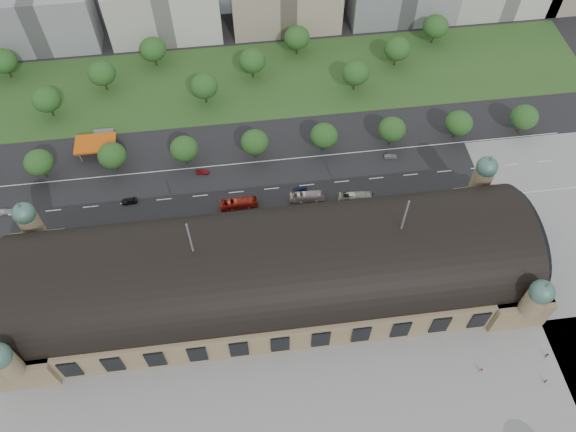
{
  "coord_description": "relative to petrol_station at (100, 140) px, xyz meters",
  "views": [
    {
      "loc": [
        -5.47,
        -79.53,
        148.17
      ],
      "look_at": [
        6.76,
        16.07,
        14.0
      ],
      "focal_mm": 35.0,
      "sensor_mm": 36.0,
      "label": 1
    }
  ],
  "objects": [
    {
      "name": "ground",
      "position": [
        53.91,
        -65.28,
        -2.95
      ],
      "size": [
        900.0,
        900.0,
        0.0
      ],
      "primitive_type": "plane",
      "color": "black",
      "rests_on": "ground"
    },
    {
      "name": "station",
      "position": [
        53.91,
        -65.28,
        7.33
      ],
      "size": [
        150.0,
        48.4,
        44.3
      ],
      "color": "#908059",
      "rests_on": "ground"
    },
    {
      "name": "road_slab",
      "position": [
        33.91,
        -27.28,
        -2.95
      ],
      "size": [
        260.0,
        26.0,
        0.1
      ],
      "primitive_type": "cube",
      "color": "black",
      "rests_on": "ground"
    },
    {
      "name": "grass_belt",
      "position": [
        38.91,
        27.72,
        -2.95
      ],
      "size": [
        300.0,
        45.0,
        0.1
      ],
      "primitive_type": "cube",
      "color": "#2A5020",
      "rests_on": "ground"
    },
    {
      "name": "petrol_station",
      "position": [
        0.0,
        0.0,
        0.0
      ],
      "size": [
        14.0,
        13.0,
        5.05
      ],
      "color": "#C74F0B",
      "rests_on": "ground"
    },
    {
      "name": "office_2",
      "position": [
        -26.09,
        67.72,
        9.05
      ],
      "size": [
        45.0,
        32.0,
        24.0
      ],
      "primitive_type": "cube",
      "color": "gray",
      "rests_on": "ground"
    },
    {
      "name": "office_3",
      "position": [
        23.91,
        67.72,
        9.05
      ],
      "size": [
        45.0,
        32.0,
        24.0
      ],
      "primitive_type": "cube",
      "color": "silver",
      "rests_on": "ground"
    },
    {
      "name": "tree_row_2",
      "position": [
        -18.09,
        -12.28,
        4.48
      ],
      "size": [
        9.6,
        9.6,
        11.52
      ],
      "color": "#2D2116",
      "rests_on": "ground"
    },
    {
      "name": "tree_row_3",
      "position": [
        5.91,
        -12.28,
        4.48
      ],
      "size": [
        9.6,
        9.6,
        11.52
      ],
      "color": "#2D2116",
      "rests_on": "ground"
    },
    {
      "name": "tree_row_4",
      "position": [
        29.91,
        -12.28,
        4.48
      ],
      "size": [
        9.6,
        9.6,
        11.52
      ],
      "color": "#2D2116",
      "rests_on": "ground"
    },
    {
      "name": "tree_row_5",
      "position": [
        53.91,
        -12.28,
        4.48
      ],
      "size": [
        9.6,
        9.6,
        11.52
      ],
      "color": "#2D2116",
      "rests_on": "ground"
    },
    {
      "name": "tree_row_6",
      "position": [
        77.91,
        -12.28,
        4.48
      ],
      "size": [
        9.6,
        9.6,
        11.52
      ],
      "color": "#2D2116",
      "rests_on": "ground"
    },
    {
      "name": "tree_row_7",
      "position": [
        101.91,
        -12.28,
        4.48
      ],
      "size": [
        9.6,
        9.6,
        11.52
      ],
      "color": "#2D2116",
      "rests_on": "ground"
    },
    {
      "name": "tree_row_8",
      "position": [
        125.91,
        -12.28,
        4.48
      ],
      "size": [
        9.6,
        9.6,
        11.52
      ],
      "color": "#2D2116",
      "rests_on": "ground"
    },
    {
      "name": "tree_row_9",
      "position": [
        149.91,
        -12.28,
        4.48
      ],
      "size": [
        9.6,
        9.6,
        11.52
      ],
      "color": "#2D2116",
      "rests_on": "ground"
    },
    {
      "name": "tree_belt_2",
      "position": [
        -38.09,
        41.72,
        5.1
      ],
      "size": [
        10.4,
        10.4,
        12.48
      ],
      "color": "#2D2116",
      "rests_on": "ground"
    },
    {
      "name": "tree_belt_3",
      "position": [
        -19.09,
        17.72,
        5.1
      ],
      "size": [
        10.4,
        10.4,
        12.48
      ],
      "color": "#2D2116",
      "rests_on": "ground"
    },
    {
      "name": "tree_belt_4",
      "position": [
        -0.09,
        29.72,
        5.1
      ],
      "size": [
        10.4,
        10.4,
        12.48
      ],
      "color": "#2D2116",
      "rests_on": "ground"
    },
    {
      "name": "tree_belt_5",
      "position": [
        18.91,
        41.72,
        5.1
      ],
      "size": [
        10.4,
        10.4,
        12.48
      ],
      "color": "#2D2116",
      "rests_on": "ground"
    },
    {
      "name": "tree_belt_6",
      "position": [
        37.91,
        17.72,
        5.1
      ],
      "size": [
        10.4,
        10.4,
        12.48
      ],
      "color": "#2D2116",
      "rests_on": "ground"
    },
    {
      "name": "tree_belt_7",
      "position": [
        56.91,
        29.72,
        5.1
      ],
      "size": [
        10.4,
        10.4,
        12.48
      ],
      "color": "#2D2116",
      "rests_on": "ground"
    },
    {
      "name": "tree_belt_8",
      "position": [
        75.91,
        41.72,
        5.1
      ],
      "size": [
        10.4,
        10.4,
        12.48
      ],
      "color": "#2D2116",
      "rests_on": "ground"
    },
    {
      "name": "tree_belt_9",
      "position": [
        94.91,
        17.72,
        5.1
      ],
      "size": [
        10.4,
        10.4,
        12.48
      ],
      "color": "#2D2116",
      "rests_on": "ground"
    },
    {
      "name": "tree_belt_10",
      "position": [
        113.91,
        29.72,
        5.1
      ],
      "size": [
        10.4,
        10.4,
        12.48
      ],
      "color": "#2D2116",
      "rests_on": "ground"
    },
    {
      "name": "tree_belt_11",
      "position": [
        132.91,
        41.72,
        5.1
      ],
      "size": [
        10.4,
        10.4,
        12.48
      ],
      "color": "#2D2116",
      "rests_on": "ground"
    },
    {
      "name": "traffic_car_1",
      "position": [
        -29.42,
        -26.42,
        -2.21
      ],
      "size": [
        4.6,
        1.86,
        1.48
      ],
      "primitive_type": "imported",
      "rotation": [
        0.0,
        0.0,
        1.64
      ],
      "color": "gray",
      "rests_on": "ground"
    },
    {
      "name": "traffic_car_2",
      "position": [
        10.6,
        -27.03,
        -2.24
      ],
      "size": [
        5.27,
        2.75,
        1.42
      ],
      "primitive_type": "imported",
      "rotation": [
        0.0,
        0.0,
        -1.49
      ],
      "color": "black",
      "rests_on": "ground"
    },
    {
      "name": "traffic_car_3",
      "position": [
        35.22,
        -17.5,
        -2.3
      ],
      "size": [
        4.7,
        2.43,
        1.3
      ],
      "primitive_type": "imported",
      "rotation": [
        0.0,
        0.0,
        1.43
      ],
      "color": "maroon",
      "rests_on": "ground"
    },
    {
      "name": "traffic_car_4",
      "position": [
        67.39,
        -29.13,
        -2.18
      ],
      "size": [
        4.61,
        2.01,
        1.54
      ],
      "primitive_type": "imported",
      "rotation": [
        0.0,
        0.0,
        -1.53
      ],
      "color": "#192248",
      "rests_on": "ground"
    },
    {
      "name": "traffic_car_5",
      "position": [
        100.85,
        -18.8,
        -2.24
      ],
      "size": [
        4.42,
        1.87,
        1.42
      ],
      "primitive_type": "imported",
      "rotation": [
        0.0,
        0.0,
        1.48
      ],
      "color": "slate",
      "rests_on": "ground"
    },
    {
      "name": "parked_car_0",
      "position": [
        -13.43,
        -40.28,
        -2.24
      ],
      "size": [
        4.43,
        3.63,
        1.42
      ],
      "primitive_type": "imported",
      "rotation": [
        0.0,
        0.0,
        -0.99
      ],
      "color": "black",
      "rests_on": "ground"
    },
    {
      "name": "parked_car_1",
      "position": [
        -23.26,
        -40.28,
        -2.21
      ],
      "size": [
        5.71,
        5.28,
        1.49
      ],
      "primitive_type": "imported",
      "rotation": [
        0.0,
        0.0,
        -0.89
      ],
      "color": "maroon",
      "rests_on": "ground"
    },
    {
      "name": "parked_car_2",
      "position": [
        8.0,
        -44.28,
        -2.28
      ],
      "size": [
        5.0,
        3.7,
        1.35
      ],
      "primitive_type": "imported",
      "rotation": [
        0.0,
        0.0,
        -1.13
      ],
      "color": "#161B40",
      "rests_on": "ground"
    },
    {
      "name": "parked_car_3",
      "position": [
        12.14,
        -40.81,
        -2.17
      ],
      "size": [
        4.88,
        4.01,
        1.57
      ],
      "primitive_type": "imported",
      "rotation": [
        0.0,
        0.0,
        -1.01
      ],
      "color": "#4F5356",
      "rests_on": "ground"
    },
    {
      "name": "parked_car_4",
      "position": [
        -2.95,
        -44.28,
        -2.13
      ],
      "size": [
        5.1,
        4.12,
        1.63
      ],
      "primitive_type": "imported",
      "rotation": [
        0.0,
        0.0,
        -1.0
      ],
      "color": "silver",
      "rests_on": "ground"
    },
    {
      "name": "parked_car_5",
      "position": [
        8.7,
        -40.28,
        -2.13
      ],
      "size": [
        6.34,
        5.79,
        1.64
      ],
      "primitive_type": "imported",
      "rotation": [
        0.0,
        0.0,
        -0.91
      ],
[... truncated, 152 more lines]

